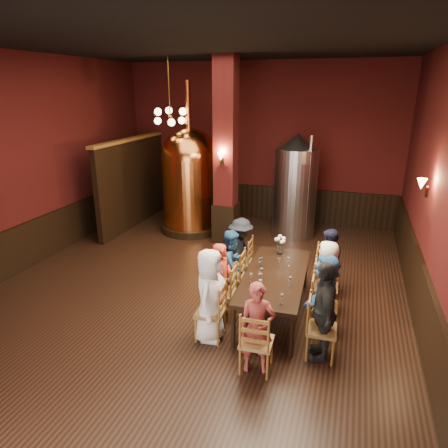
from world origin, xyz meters
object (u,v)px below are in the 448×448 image
(steel_vessel, at_px, (295,186))
(rose_vase, at_px, (280,242))
(copper_kettle, at_px, (190,179))
(dining_table, at_px, (275,278))
(person_0, at_px, (210,295))
(person_2, at_px, (232,265))
(person_1, at_px, (222,281))

(steel_vessel, relative_size, rose_vase, 7.16)
(copper_kettle, bearing_deg, steel_vessel, 9.37)
(dining_table, distance_m, person_0, 1.31)
(copper_kettle, height_order, steel_vessel, copper_kettle)
(person_0, relative_size, rose_vase, 3.99)
(person_2, height_order, steel_vessel, steel_vessel)
(person_1, height_order, steel_vessel, steel_vessel)
(person_2, bearing_deg, dining_table, -103.89)
(person_1, xyz_separation_m, copper_kettle, (-2.23, 3.95, 0.77))
(person_0, xyz_separation_m, copper_kettle, (-2.26, 4.62, 0.69))
(dining_table, height_order, copper_kettle, copper_kettle)
(person_0, relative_size, copper_kettle, 0.38)
(person_2, bearing_deg, copper_kettle, 38.71)
(person_2, height_order, rose_vase, person_2)
(copper_kettle, height_order, rose_vase, copper_kettle)
(person_0, bearing_deg, person_2, 0.67)
(steel_vessel, distance_m, rose_vase, 3.16)
(steel_vessel, xyz_separation_m, rose_vase, (0.21, -3.14, -0.35))
(person_0, relative_size, steel_vessel, 0.56)
(person_0, height_order, person_2, person_0)
(dining_table, height_order, rose_vase, rose_vase)
(person_2, relative_size, steel_vessel, 0.50)
(steel_vessel, height_order, rose_vase, steel_vessel)
(person_1, relative_size, person_2, 1.00)
(person_0, height_order, rose_vase, person_0)
(person_0, bearing_deg, person_1, 0.67)
(dining_table, bearing_deg, rose_vase, 93.78)
(person_2, bearing_deg, steel_vessel, -3.55)
(dining_table, height_order, person_2, person_2)
(person_0, bearing_deg, rose_vase, -21.79)
(dining_table, xyz_separation_m, rose_vase, (-0.10, 0.91, 0.31))
(person_1, distance_m, person_2, 0.66)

